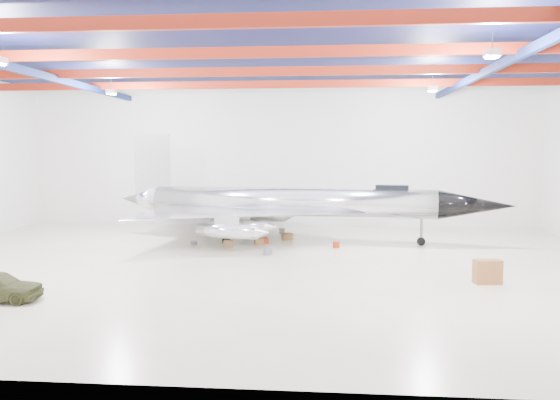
{
  "coord_description": "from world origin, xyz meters",
  "views": [
    {
      "loc": [
        3.69,
        -28.04,
        5.95
      ],
      "look_at": [
        1.11,
        2.0,
        3.23
      ],
      "focal_mm": 35.0,
      "sensor_mm": 36.0,
      "label": 1
    }
  ],
  "objects": [
    {
      "name": "floor",
      "position": [
        0.0,
        0.0,
        0.0
      ],
      "size": [
        40.0,
        40.0,
        0.0
      ],
      "primitive_type": "plane",
      "color": "beige",
      "rests_on": "ground"
    },
    {
      "name": "wall_back",
      "position": [
        0.0,
        15.0,
        5.5
      ],
      "size": [
        40.0,
        0.0,
        40.0
      ],
      "primitive_type": "plane",
      "rotation": [
        1.57,
        0.0,
        0.0
      ],
      "color": "silver",
      "rests_on": "floor"
    },
    {
      "name": "ceiling",
      "position": [
        0.0,
        0.0,
        11.0
      ],
      "size": [
        40.0,
        40.0,
        0.0
      ],
      "primitive_type": "plane",
      "rotation": [
        3.14,
        0.0,
        0.0
      ],
      "color": "#0A0F38",
      "rests_on": "wall_back"
    },
    {
      "name": "ceiling_structure",
      "position": [
        0.0,
        0.0,
        10.32
      ],
      "size": [
        39.5,
        29.5,
        1.08
      ],
      "color": "maroon",
      "rests_on": "ceiling"
    },
    {
      "name": "jet_aircraft",
      "position": [
        1.29,
        7.6,
        2.33
      ],
      "size": [
        26.06,
        16.59,
        7.11
      ],
      "rotation": [
        0.0,
        0.0,
        -0.12
      ],
      "color": "silver",
      "rests_on": "floor"
    },
    {
      "name": "desk",
      "position": [
        10.9,
        -3.28,
        0.54
      ],
      "size": [
        1.25,
        0.74,
        1.08
      ],
      "primitive_type": "cube",
      "rotation": [
        0.0,
        0.0,
        0.13
      ],
      "color": "brown",
      "rests_on": "floor"
    },
    {
      "name": "crate_ply",
      "position": [
        -2.37,
        5.06,
        0.2
      ],
      "size": [
        0.62,
        0.52,
        0.41
      ],
      "primitive_type": "cube",
      "rotation": [
        0.0,
        0.0,
        0.09
      ],
      "color": "olive",
      "rests_on": "floor"
    },
    {
      "name": "toolbox_red",
      "position": [
        -0.3,
        6.53,
        0.18
      ],
      "size": [
        0.6,
        0.53,
        0.35
      ],
      "primitive_type": "cube",
      "rotation": [
        0.0,
        0.0,
        0.29
      ],
      "color": "#A32810",
      "rests_on": "floor"
    },
    {
      "name": "engine_drum",
      "position": [
        0.33,
        2.66,
        0.23
      ],
      "size": [
        0.55,
        0.55,
        0.47
      ],
      "primitive_type": "cylinder",
      "rotation": [
        0.0,
        0.0,
        -0.06
      ],
      "color": "#59595B",
      "rests_on": "floor"
    },
    {
      "name": "parts_bin",
      "position": [
        1.06,
        8.04,
        0.23
      ],
      "size": [
        0.79,
        0.72,
        0.45
      ],
      "primitive_type": "cube",
      "rotation": [
        0.0,
        0.0,
        0.38
      ],
      "color": "olive",
      "rests_on": "floor"
    },
    {
      "name": "crate_small",
      "position": [
        -4.69,
        5.55,
        0.12
      ],
      "size": [
        0.37,
        0.3,
        0.24
      ],
      "primitive_type": "cube",
      "rotation": [
        0.0,
        0.0,
        -0.09
      ],
      "color": "#59595B",
      "rests_on": "floor"
    },
    {
      "name": "tool_chest",
      "position": [
        4.3,
        5.25,
        0.19
      ],
      "size": [
        0.43,
        0.43,
        0.38
      ],
      "primitive_type": "cylinder",
      "rotation": [
        0.0,
        0.0,
        -0.01
      ],
      "color": "#A32810",
      "rests_on": "floor"
    },
    {
      "name": "oil_barrel",
      "position": [
        -0.62,
        6.17,
        0.19
      ],
      "size": [
        0.68,
        0.62,
        0.38
      ],
      "primitive_type": "cube",
      "rotation": [
        0.0,
        0.0,
        0.4
      ],
      "color": "olive",
      "rests_on": "floor"
    },
    {
      "name": "spares_box",
      "position": [
        0.5,
        10.83,
        0.2
      ],
      "size": [
        0.46,
        0.46,
        0.39
      ],
      "primitive_type": "cylinder",
      "rotation": [
        0.0,
        0.0,
        0.04
      ],
      "color": "#59595B",
      "rests_on": "floor"
    }
  ]
}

